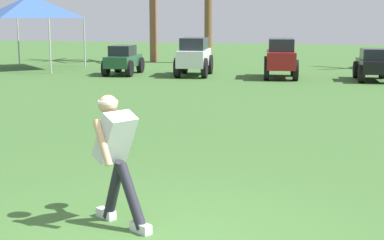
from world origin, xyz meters
name	(u,v)px	position (x,y,z in m)	size (l,w,h in m)	color
frisbee_thrower	(116,152)	(-0.63, 0.63, 0.79)	(0.89, 0.82, 1.41)	#23232D
frisbee_in_flight	(107,145)	(-0.90, 1.03, 0.77)	(0.29, 0.29, 0.07)	white
parked_car_slot_a	(123,59)	(-6.16, 15.70, 0.56)	(1.22, 2.25, 1.10)	#235133
parked_car_slot_b	(194,56)	(-3.47, 15.92, 0.74)	(1.36, 2.43, 1.40)	silver
parked_car_slot_c	(281,57)	(-0.30, 15.88, 0.74)	(1.43, 2.45, 1.40)	maroon
parked_car_slot_d	(373,64)	(2.83, 15.78, 0.56)	(1.25, 2.27, 1.10)	black
event_tent	(31,6)	(-10.56, 16.92, 2.55)	(3.33, 3.33, 3.01)	#B2B5BA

